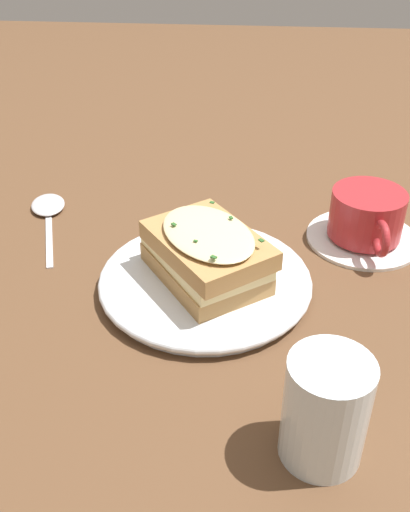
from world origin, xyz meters
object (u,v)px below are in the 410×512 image
dinner_plate (205,282)px  teacup_with_saucer (366,220)px  water_glass (325,410)px  spoon (48,208)px  sandwich (206,254)px

dinner_plate → teacup_with_saucer: 0.22m
dinner_plate → water_glass: 0.24m
dinner_plate → water_glass: size_ratio=2.44×
teacup_with_saucer → water_glass: bearing=-22.1°
spoon → water_glass: bearing=-64.7°
dinner_plate → spoon: dinner_plate is taller
sandwich → teacup_with_saucer: sandwich is taller
sandwich → spoon: size_ratio=0.94×
dinner_plate → sandwich: (0.00, 0.00, 0.04)m
dinner_plate → teacup_with_saucer: (-0.12, 0.19, 0.02)m
dinner_plate → sandwich: bearing=50.7°
sandwich → teacup_with_saucer: (-0.12, 0.19, -0.02)m
dinner_plate → water_glass: (0.21, 0.11, 0.04)m
dinner_plate → sandwich: 0.04m
teacup_with_saucer → sandwich: bearing=-66.4°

